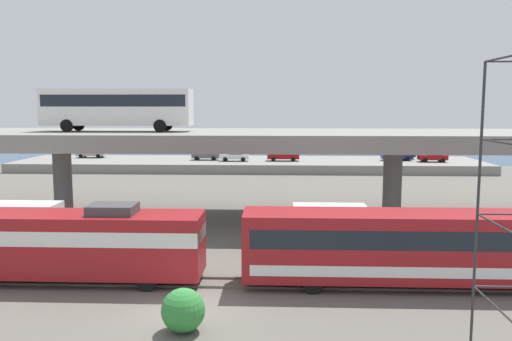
{
  "coord_description": "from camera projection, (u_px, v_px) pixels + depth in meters",
  "views": [
    {
      "loc": [
        4.32,
        -22.46,
        9.24
      ],
      "look_at": [
        2.57,
        18.81,
        4.17
      ],
      "focal_mm": 36.78,
      "sensor_mm": 36.0,
      "label": 1
    }
  ],
  "objects": [
    {
      "name": "ground_plane",
      "position": [
        181.0,
        313.0,
        23.58
      ],
      "size": [
        260.0,
        260.0,
        0.0
      ],
      "primitive_type": "plane",
      "color": "#605B54"
    },
    {
      "name": "parked_car_0",
      "position": [
        91.0,
        153.0,
        81.52
      ],
      "size": [
        4.39,
        1.96,
        1.5
      ],
      "color": "#9E998C",
      "rests_on": "pier_parking_lot"
    },
    {
      "name": "highway_overpass",
      "position": [
        225.0,
        141.0,
        42.63
      ],
      "size": [
        96.0,
        12.55,
        7.22
      ],
      "color": "gray",
      "rests_on": "ground_plane"
    },
    {
      "name": "service_truck_west",
      "position": [
        316.0,
        228.0,
        33.06
      ],
      "size": [
        6.8,
        2.46,
        3.04
      ],
      "rotation": [
        0.0,
        0.0,
        3.14
      ],
      "color": "maroon",
      "rests_on": "ground_plane"
    },
    {
      "name": "rail_strip_far",
      "position": [
        197.0,
        278.0,
        28.24
      ],
      "size": [
        110.0,
        0.12,
        0.12
      ],
      "primitive_type": "cube",
      "color": "#59544C",
      "rests_on": "ground_plane"
    },
    {
      "name": "shrub_right",
      "position": [
        183.0,
        310.0,
        21.52
      ],
      "size": [
        1.82,
        1.82,
        1.82
      ],
      "primitive_type": "sphere",
      "color": "#308337",
      "rests_on": "ground_plane"
    },
    {
      "name": "parked_car_6",
      "position": [
        206.0,
        155.0,
        77.98
      ],
      "size": [
        4.06,
        1.91,
        1.5
      ],
      "rotation": [
        0.0,
        0.0,
        3.14
      ],
      "color": "#515459",
      "rests_on": "pier_parking_lot"
    },
    {
      "name": "parked_car_1",
      "position": [
        399.0,
        154.0,
        79.6
      ],
      "size": [
        4.59,
        2.0,
        1.5
      ],
      "rotation": [
        0.0,
        0.0,
        3.14
      ],
      "color": "#0C4C26",
      "rests_on": "pier_parking_lot"
    },
    {
      "name": "service_truck_east",
      "position": [
        10.0,
        225.0,
        33.88
      ],
      "size": [
        6.8,
        2.46,
        3.04
      ],
      "rotation": [
        0.0,
        0.0,
        3.14
      ],
      "color": "silver",
      "rests_on": "ground_plane"
    },
    {
      "name": "transit_bus_on_overpass",
      "position": [
        117.0,
        106.0,
        42.28
      ],
      "size": [
        12.0,
        2.68,
        3.4
      ],
      "rotation": [
        0.0,
        0.0,
        3.14
      ],
      "color": "silver",
      "rests_on": "highway_overpass"
    },
    {
      "name": "parked_car_3",
      "position": [
        284.0,
        156.0,
        76.53
      ],
      "size": [
        4.63,
        1.84,
        1.5
      ],
      "rotation": [
        0.0,
        0.0,
        3.14
      ],
      "color": "maroon",
      "rests_on": "pier_parking_lot"
    },
    {
      "name": "train_locomotive",
      "position": [
        56.0,
        241.0,
        27.59
      ],
      "size": [
        15.09,
        3.04,
        4.18
      ],
      "rotation": [
        0.0,
        0.0,
        3.14
      ],
      "color": "maroon",
      "rests_on": "ground_plane"
    },
    {
      "name": "parked_car_4",
      "position": [
        235.0,
        156.0,
        76.37
      ],
      "size": [
        4.17,
        1.84,
        1.5
      ],
      "rotation": [
        0.0,
        0.0,
        3.14
      ],
      "color": "silver",
      "rests_on": "pier_parking_lot"
    },
    {
      "name": "train_coach_lead",
      "position": [
        440.0,
        246.0,
        26.75
      ],
      "size": [
        20.14,
        3.04,
        3.86
      ],
      "rotation": [
        0.0,
        0.0,
        3.14
      ],
      "color": "maroon",
      "rests_on": "ground_plane"
    },
    {
      "name": "parked_car_5",
      "position": [
        397.0,
        155.0,
        77.29
      ],
      "size": [
        4.44,
        1.89,
        1.5
      ],
      "rotation": [
        0.0,
        0.0,
        3.14
      ],
      "color": "navy",
      "rests_on": "pier_parking_lot"
    },
    {
      "name": "parked_car_2",
      "position": [
        433.0,
        157.0,
        75.15
      ],
      "size": [
        4.0,
        1.82,
        1.5
      ],
      "rotation": [
        0.0,
        0.0,
        3.14
      ],
      "color": "maroon",
      "rests_on": "pier_parking_lot"
    },
    {
      "name": "pier_parking_lot",
      "position": [
        249.0,
        164.0,
        78.04
      ],
      "size": [
        68.15,
        13.74,
        1.3
      ],
      "primitive_type": "cube",
      "color": "gray",
      "rests_on": "ground_plane"
    },
    {
      "name": "rail_strip_near",
      "position": [
        193.0,
        287.0,
        26.84
      ],
      "size": [
        110.0,
        0.12,
        0.12
      ],
      "primitive_type": "cube",
      "color": "#59544C",
      "rests_on": "ground_plane"
    },
    {
      "name": "harbor_water",
      "position": [
        256.0,
        155.0,
        100.93
      ],
      "size": [
        140.0,
        36.0,
        0.01
      ],
      "primitive_type": "cube",
      "color": "navy",
      "rests_on": "ground_plane"
    }
  ]
}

